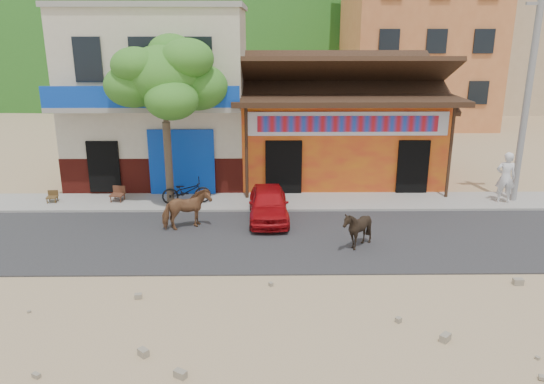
{
  "coord_description": "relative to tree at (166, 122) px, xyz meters",
  "views": [
    {
      "loc": [
        -1.09,
        -12.79,
        6.36
      ],
      "look_at": [
        -0.9,
        3.0,
        1.4
      ],
      "focal_mm": 35.0,
      "sensor_mm": 36.0,
      "label": 1
    }
  ],
  "objects": [
    {
      "name": "road",
      "position": [
        4.6,
        -3.3,
        -3.1
      ],
      "size": [
        60.0,
        5.0,
        0.04
      ],
      "primitive_type": "cube",
      "color": "#28282B",
      "rests_on": "ground"
    },
    {
      "name": "dance_club",
      "position": [
        6.6,
        4.2,
        -1.32
      ],
      "size": [
        8.0,
        6.0,
        3.6
      ],
      "primitive_type": "cube",
      "color": "orange",
      "rests_on": "ground"
    },
    {
      "name": "utility_pole",
      "position": [
        12.8,
        0.2,
        1.0
      ],
      "size": [
        0.24,
        0.24,
        8.0
      ],
      "primitive_type": "cylinder",
      "color": "gray",
      "rests_on": "sidewalk"
    },
    {
      "name": "sidewalk",
      "position": [
        4.6,
        0.2,
        -3.06
      ],
      "size": [
        60.0,
        2.0,
        0.12
      ],
      "primitive_type": "cube",
      "color": "gray",
      "rests_on": "ground"
    },
    {
      "name": "cafe_chair_right",
      "position": [
        -2.01,
        0.22,
        -2.49
      ],
      "size": [
        0.53,
        0.53,
        1.01
      ],
      "primitive_type": null,
      "rotation": [
        0.0,
        0.0,
        -0.13
      ],
      "color": "#4C2719",
      "rests_on": "sidewalk"
    },
    {
      "name": "apartment_rear",
      "position": [
        22.6,
        24.2,
        1.88
      ],
      "size": [
        8.0,
        8.0,
        10.0
      ],
      "primitive_type": "cube",
      "color": "tan",
      "rests_on": "ground"
    },
    {
      "name": "tree",
      "position": [
        0.0,
        0.0,
        0.0
      ],
      "size": [
        3.0,
        3.0,
        6.0
      ],
      "primitive_type": null,
      "color": "#2D721E",
      "rests_on": "sidewalk"
    },
    {
      "name": "cow_tan",
      "position": [
        0.95,
        -2.41,
        -2.43
      ],
      "size": [
        1.7,
        1.33,
        1.31
      ],
      "primitive_type": "imported",
      "rotation": [
        0.0,
        0.0,
        2.04
      ],
      "color": "brown",
      "rests_on": "road"
    },
    {
      "name": "cafe_building",
      "position": [
        -0.9,
        4.2,
        0.38
      ],
      "size": [
        7.0,
        6.0,
        7.0
      ],
      "primitive_type": "cube",
      "color": "beige",
      "rests_on": "ground"
    },
    {
      "name": "red_car",
      "position": [
        3.6,
        -1.55,
        -2.52
      ],
      "size": [
        1.4,
        3.31,
        1.12
      ],
      "primitive_type": "imported",
      "rotation": [
        0.0,
        0.0,
        0.02
      ],
      "color": "#A80C11",
      "rests_on": "road"
    },
    {
      "name": "cow_dark",
      "position": [
        6.21,
        -4.04,
        -2.48
      ],
      "size": [
        1.14,
        1.03,
        1.2
      ],
      "primitive_type": "imported",
      "rotation": [
        0.0,
        0.0,
        -1.51
      ],
      "color": "black",
      "rests_on": "road"
    },
    {
      "name": "scooter",
      "position": [
        0.6,
        -0.07,
        -2.53
      ],
      "size": [
        1.85,
        0.89,
        0.93
      ],
      "primitive_type": "imported",
      "rotation": [
        0.0,
        0.0,
        1.73
      ],
      "color": "black",
      "rests_on": "sidewalk"
    },
    {
      "name": "ground",
      "position": [
        4.6,
        -5.8,
        -3.12
      ],
      "size": [
        120.0,
        120.0,
        0.0
      ],
      "primitive_type": "plane",
      "color": "#9E825B",
      "rests_on": "ground"
    },
    {
      "name": "cafe_chair_left",
      "position": [
        -4.4,
        0.13,
        -2.61
      ],
      "size": [
        0.39,
        0.39,
        0.78
      ],
      "primitive_type": null,
      "rotation": [
        0.0,
        0.0,
        0.07
      ],
      "color": "#4A3318",
      "rests_on": "sidewalk"
    },
    {
      "name": "pedestrian",
      "position": [
        12.29,
        -0.05,
        -2.05
      ],
      "size": [
        0.76,
        0.57,
        1.89
      ],
      "primitive_type": "imported",
      "rotation": [
        0.0,
        0.0,
        2.96
      ],
      "color": "white",
      "rests_on": "sidewalk"
    },
    {
      "name": "apartment_front",
      "position": [
        13.6,
        18.2,
        2.88
      ],
      "size": [
        9.0,
        9.0,
        12.0
      ],
      "primitive_type": "cube",
      "color": "#CC723F",
      "rests_on": "ground"
    }
  ]
}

